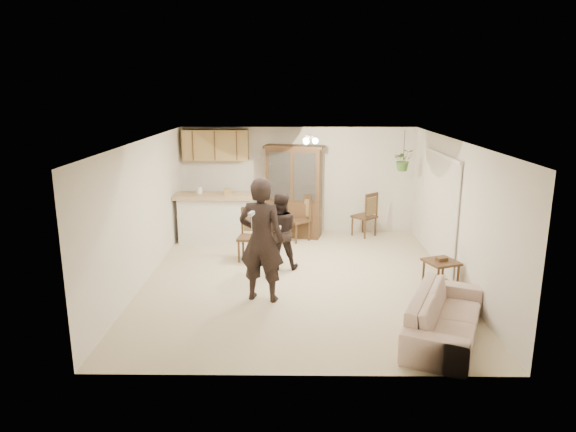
{
  "coord_description": "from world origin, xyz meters",
  "views": [
    {
      "loc": [
        -0.09,
        -8.79,
        3.36
      ],
      "look_at": [
        -0.2,
        0.4,
        1.08
      ],
      "focal_mm": 32.0,
      "sensor_mm": 36.0,
      "label": 1
    }
  ],
  "objects_px": {
    "adult": "(262,247)",
    "chair_hutch_right": "(364,223)",
    "chair_hutch_left": "(297,228)",
    "chair_bar": "(250,246)",
    "side_table": "(440,276)",
    "child": "(280,234)",
    "sofa": "(446,312)",
    "china_hutch": "(294,192)"
  },
  "relations": [
    {
      "from": "child",
      "to": "sofa",
      "type": "bearing_deg",
      "value": 127.57
    },
    {
      "from": "adult",
      "to": "side_table",
      "type": "bearing_deg",
      "value": -159.1
    },
    {
      "from": "child",
      "to": "chair_hutch_right",
      "type": "height_order",
      "value": "child"
    },
    {
      "from": "china_hutch",
      "to": "chair_bar",
      "type": "xyz_separation_m",
      "value": [
        -0.88,
        -1.77,
        -0.75
      ]
    },
    {
      "from": "sofa",
      "to": "adult",
      "type": "distance_m",
      "value": 2.96
    },
    {
      "from": "adult",
      "to": "chair_bar",
      "type": "bearing_deg",
      "value": -65.9
    },
    {
      "from": "sofa",
      "to": "side_table",
      "type": "distance_m",
      "value": 1.69
    },
    {
      "from": "chair_hutch_right",
      "to": "side_table",
      "type": "bearing_deg",
      "value": 61.24
    },
    {
      "from": "sofa",
      "to": "adult",
      "type": "height_order",
      "value": "adult"
    },
    {
      "from": "sofa",
      "to": "chair_hutch_right",
      "type": "bearing_deg",
      "value": 28.77
    },
    {
      "from": "chair_bar",
      "to": "chair_hutch_left",
      "type": "xyz_separation_m",
      "value": [
        0.95,
        1.38,
        0.0
      ]
    },
    {
      "from": "child",
      "to": "china_hutch",
      "type": "bearing_deg",
      "value": -99.71
    },
    {
      "from": "chair_hutch_right",
      "to": "child",
      "type": "bearing_deg",
      "value": 7.19
    },
    {
      "from": "chair_bar",
      "to": "chair_hutch_left",
      "type": "bearing_deg",
      "value": 62.83
    },
    {
      "from": "chair_hutch_left",
      "to": "chair_hutch_right",
      "type": "distance_m",
      "value": 1.62
    },
    {
      "from": "adult",
      "to": "chair_hutch_left",
      "type": "height_order",
      "value": "adult"
    },
    {
      "from": "child",
      "to": "chair_hutch_right",
      "type": "bearing_deg",
      "value": -132.96
    },
    {
      "from": "child",
      "to": "chair_hutch_left",
      "type": "bearing_deg",
      "value": -103.16
    },
    {
      "from": "adult",
      "to": "chair_bar",
      "type": "relative_size",
      "value": 1.72
    },
    {
      "from": "side_table",
      "to": "chair_hutch_left",
      "type": "height_order",
      "value": "chair_hutch_left"
    },
    {
      "from": "adult",
      "to": "chair_bar",
      "type": "xyz_separation_m",
      "value": [
        -0.36,
        2.0,
        -0.6
      ]
    },
    {
      "from": "chair_hutch_left",
      "to": "chair_hutch_right",
      "type": "height_order",
      "value": "chair_hutch_left"
    },
    {
      "from": "chair_bar",
      "to": "child",
      "type": "bearing_deg",
      "value": -30.83
    },
    {
      "from": "side_table",
      "to": "chair_hutch_right",
      "type": "distance_m",
      "value": 3.52
    },
    {
      "from": "side_table",
      "to": "chair_hutch_left",
      "type": "distance_m",
      "value": 3.86
    },
    {
      "from": "sofa",
      "to": "child",
      "type": "relative_size",
      "value": 1.39
    },
    {
      "from": "side_table",
      "to": "chair_bar",
      "type": "xyz_separation_m",
      "value": [
        -3.36,
        1.63,
        0.01
      ]
    },
    {
      "from": "side_table",
      "to": "chair_hutch_right",
      "type": "height_order",
      "value": "chair_hutch_right"
    },
    {
      "from": "chair_hutch_left",
      "to": "adult",
      "type": "bearing_deg",
      "value": -50.29
    },
    {
      "from": "child",
      "to": "adult",
      "type": "bearing_deg",
      "value": 77.99
    },
    {
      "from": "chair_hutch_left",
      "to": "chair_hutch_right",
      "type": "bearing_deg",
      "value": 64.08
    },
    {
      "from": "chair_hutch_left",
      "to": "child",
      "type": "bearing_deg",
      "value": -50.81
    },
    {
      "from": "adult",
      "to": "chair_hutch_left",
      "type": "distance_m",
      "value": 3.48
    },
    {
      "from": "adult",
      "to": "chair_hutch_right",
      "type": "bearing_deg",
      "value": -105.82
    },
    {
      "from": "sofa",
      "to": "chair_hutch_left",
      "type": "relative_size",
      "value": 1.77
    },
    {
      "from": "adult",
      "to": "child",
      "type": "height_order",
      "value": "adult"
    },
    {
      "from": "side_table",
      "to": "chair_hutch_right",
      "type": "relative_size",
      "value": 0.62
    },
    {
      "from": "child",
      "to": "chair_bar",
      "type": "height_order",
      "value": "child"
    },
    {
      "from": "child",
      "to": "side_table",
      "type": "relative_size",
      "value": 2.08
    },
    {
      "from": "sofa",
      "to": "chair_hutch_right",
      "type": "distance_m",
      "value": 5.08
    },
    {
      "from": "chair_bar",
      "to": "chair_hutch_right",
      "type": "relative_size",
      "value": 1.0
    },
    {
      "from": "adult",
      "to": "child",
      "type": "distance_m",
      "value": 1.56
    }
  ]
}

